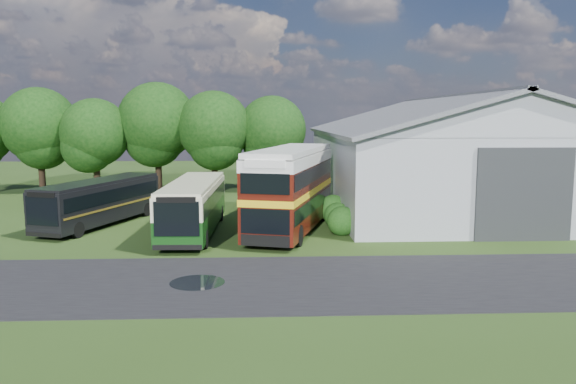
{
  "coord_description": "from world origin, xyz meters",
  "views": [
    {
      "loc": [
        1.13,
        -24.88,
        6.6
      ],
      "look_at": [
        2.64,
        8.0,
        2.18
      ],
      "focal_mm": 35.0,
      "sensor_mm": 36.0,
      "label": 1
    }
  ],
  "objects_px": {
    "bus_green_single": "(194,206)",
    "bus_dark_single": "(100,201)",
    "storage_shed": "(450,150)",
    "bus_maroon_double": "(291,190)"
  },
  "relations": [
    {
      "from": "bus_maroon_double",
      "to": "bus_dark_single",
      "type": "distance_m",
      "value": 11.84
    },
    {
      "from": "bus_green_single",
      "to": "bus_dark_single",
      "type": "xyz_separation_m",
      "value": [
        -6.02,
        2.68,
        -0.11
      ]
    },
    {
      "from": "bus_green_single",
      "to": "bus_dark_single",
      "type": "relative_size",
      "value": 1.06
    },
    {
      "from": "storage_shed",
      "to": "bus_dark_single",
      "type": "distance_m",
      "value": 24.82
    },
    {
      "from": "bus_dark_single",
      "to": "bus_green_single",
      "type": "bearing_deg",
      "value": -4.6
    },
    {
      "from": "bus_green_single",
      "to": "bus_maroon_double",
      "type": "distance_m",
      "value": 5.65
    },
    {
      "from": "storage_shed",
      "to": "bus_maroon_double",
      "type": "relative_size",
      "value": 2.14
    },
    {
      "from": "bus_maroon_double",
      "to": "bus_dark_single",
      "type": "relative_size",
      "value": 1.13
    },
    {
      "from": "storage_shed",
      "to": "bus_green_single",
      "type": "bearing_deg",
      "value": -152.62
    },
    {
      "from": "storage_shed",
      "to": "bus_maroon_double",
      "type": "distance_m",
      "value": 15.14
    }
  ]
}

